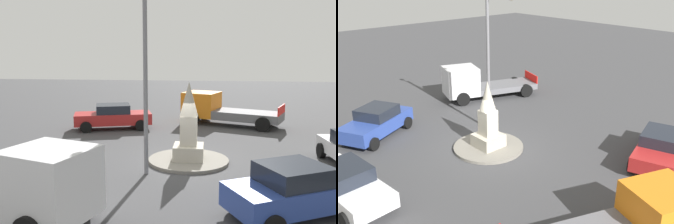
{
  "view_description": "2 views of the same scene",
  "coord_description": "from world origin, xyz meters",
  "views": [
    {
      "loc": [
        15.42,
        0.87,
        4.7
      ],
      "look_at": [
        -0.38,
        -0.9,
        2.03
      ],
      "focal_mm": 41.02,
      "sensor_mm": 36.0,
      "label": 1
    },
    {
      "loc": [
        -12.64,
        10.38,
        8.17
      ],
      "look_at": [
        -0.52,
        -0.67,
        1.84
      ],
      "focal_mm": 40.49,
      "sensor_mm": 36.0,
      "label": 2
    }
  ],
  "objects": [
    {
      "name": "truck_orange_waiting",
      "position": [
        -8.22,
        1.48,
        0.94
      ],
      "size": [
        3.95,
        6.29,
        1.94
      ],
      "color": "orange",
      "rests_on": "ground"
    },
    {
      "name": "traffic_island",
      "position": [
        0.0,
        0.0,
        0.07
      ],
      "size": [
        3.34,
        3.34,
        0.13
      ],
      "primitive_type": "cylinder",
      "color": "gray",
      "rests_on": "ground"
    },
    {
      "name": "ground_plane",
      "position": [
        0.0,
        0.0,
        0.0
      ],
      "size": [
        80.0,
        80.0,
        0.0
      ],
      "primitive_type": "plane",
      "color": "#424244"
    },
    {
      "name": "streetlamp",
      "position": [
        1.72,
        -1.49,
        4.56
      ],
      "size": [
        3.64,
        0.28,
        7.53
      ],
      "color": "slate",
      "rests_on": "ground"
    },
    {
      "name": "monument",
      "position": [
        0.0,
        0.0,
        1.44
      ],
      "size": [
        1.23,
        1.23,
        3.22
      ],
      "color": "#B2AA99",
      "rests_on": "traffic_island"
    },
    {
      "name": "truck_white_far_side",
      "position": [
        6.17,
        -4.07,
        1.05
      ],
      "size": [
        3.81,
        6.36,
        2.2
      ],
      "color": "silver",
      "rests_on": "ground"
    },
    {
      "name": "car_red_approaching",
      "position": [
        -6.13,
        -4.78,
        0.74
      ],
      "size": [
        2.89,
        4.69,
        1.44
      ],
      "color": "#B22323",
      "rests_on": "ground"
    },
    {
      "name": "car_blue_parked_right",
      "position": [
        4.91,
        3.28,
        0.78
      ],
      "size": [
        3.37,
        4.32,
        1.54
      ],
      "color": "#2D479E",
      "rests_on": "ground"
    }
  ]
}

